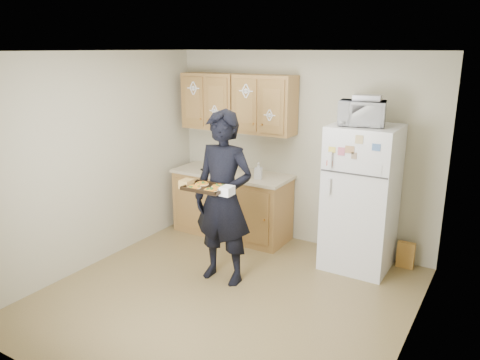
# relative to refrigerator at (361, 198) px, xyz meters

# --- Properties ---
(floor) EXTENTS (3.60, 3.60, 0.00)m
(floor) POSITION_rel_refrigerator_xyz_m (-0.95, -1.43, -0.85)
(floor) COLOR brown
(floor) RESTS_ON ground
(ceiling) EXTENTS (3.60, 3.60, 0.00)m
(ceiling) POSITION_rel_refrigerator_xyz_m (-0.95, -1.43, 1.65)
(ceiling) COLOR white
(ceiling) RESTS_ON wall_back
(wall_back) EXTENTS (3.60, 0.04, 2.50)m
(wall_back) POSITION_rel_refrigerator_xyz_m (-0.95, 0.37, 0.40)
(wall_back) COLOR #B3AD91
(wall_back) RESTS_ON floor
(wall_front) EXTENTS (3.60, 0.04, 2.50)m
(wall_front) POSITION_rel_refrigerator_xyz_m (-0.95, -3.23, 0.40)
(wall_front) COLOR #B3AD91
(wall_front) RESTS_ON floor
(wall_left) EXTENTS (0.04, 3.60, 2.50)m
(wall_left) POSITION_rel_refrigerator_xyz_m (-2.75, -1.43, 0.40)
(wall_left) COLOR #B3AD91
(wall_left) RESTS_ON floor
(wall_right) EXTENTS (0.04, 3.60, 2.50)m
(wall_right) POSITION_rel_refrigerator_xyz_m (0.85, -1.43, 0.40)
(wall_right) COLOR #B3AD91
(wall_right) RESTS_ON floor
(refrigerator) EXTENTS (0.75, 0.70, 1.70)m
(refrigerator) POSITION_rel_refrigerator_xyz_m (0.00, 0.00, 0.00)
(refrigerator) COLOR white
(refrigerator) RESTS_ON floor
(base_cabinet) EXTENTS (1.60, 0.60, 0.86)m
(base_cabinet) POSITION_rel_refrigerator_xyz_m (-1.80, 0.05, -0.42)
(base_cabinet) COLOR olive
(base_cabinet) RESTS_ON floor
(countertop) EXTENTS (1.64, 0.64, 0.04)m
(countertop) POSITION_rel_refrigerator_xyz_m (-1.80, 0.05, 0.03)
(countertop) COLOR beige
(countertop) RESTS_ON base_cabinet
(upper_cab_left) EXTENTS (0.80, 0.33, 0.75)m
(upper_cab_left) POSITION_rel_refrigerator_xyz_m (-2.20, 0.18, 0.98)
(upper_cab_left) COLOR olive
(upper_cab_left) RESTS_ON wall_back
(upper_cab_right) EXTENTS (0.80, 0.33, 0.75)m
(upper_cab_right) POSITION_rel_refrigerator_xyz_m (-1.38, 0.18, 0.98)
(upper_cab_right) COLOR olive
(upper_cab_right) RESTS_ON wall_back
(cereal_box) EXTENTS (0.20, 0.07, 0.32)m
(cereal_box) POSITION_rel_refrigerator_xyz_m (0.52, 0.24, -0.69)
(cereal_box) COLOR #DCC04D
(cereal_box) RESTS_ON floor
(person) EXTENTS (0.71, 0.48, 1.91)m
(person) POSITION_rel_refrigerator_xyz_m (-1.18, -1.11, 0.11)
(person) COLOR black
(person) RESTS_ON floor
(baking_tray) EXTENTS (0.44, 0.33, 0.04)m
(baking_tray) POSITION_rel_refrigerator_xyz_m (-1.19, -1.41, 0.30)
(baking_tray) COLOR black
(baking_tray) RESTS_ON person
(pizza_front_left) EXTENTS (0.14, 0.14, 0.02)m
(pizza_front_left) POSITION_rel_refrigerator_xyz_m (-1.29, -1.48, 0.32)
(pizza_front_left) COLOR #FFA520
(pizza_front_left) RESTS_ON baking_tray
(pizza_front_right) EXTENTS (0.14, 0.14, 0.02)m
(pizza_front_right) POSITION_rel_refrigerator_xyz_m (-1.09, -1.48, 0.32)
(pizza_front_right) COLOR #FFA520
(pizza_front_right) RESTS_ON baking_tray
(pizza_back_left) EXTENTS (0.14, 0.14, 0.02)m
(pizza_back_left) POSITION_rel_refrigerator_xyz_m (-1.30, -1.34, 0.32)
(pizza_back_left) COLOR #FFA520
(pizza_back_left) RESTS_ON baking_tray
(pizza_back_right) EXTENTS (0.14, 0.14, 0.02)m
(pizza_back_right) POSITION_rel_refrigerator_xyz_m (-1.09, -1.33, 0.32)
(pizza_back_right) COLOR #FFA520
(pizza_back_right) RESTS_ON baking_tray
(microwave) EXTENTS (0.55, 0.43, 0.27)m
(microwave) POSITION_rel_refrigerator_xyz_m (-0.04, -0.05, 0.99)
(microwave) COLOR white
(microwave) RESTS_ON refrigerator
(foil_pan) EXTENTS (0.32, 0.25, 0.06)m
(foil_pan) POSITION_rel_refrigerator_xyz_m (-0.01, -0.02, 1.15)
(foil_pan) COLOR #ADACB3
(foil_pan) RESTS_ON microwave
(dish_rack) EXTENTS (0.44, 0.37, 0.15)m
(dish_rack) POSITION_rel_refrigerator_xyz_m (-2.02, 0.01, 0.13)
(dish_rack) COLOR black
(dish_rack) RESTS_ON countertop
(bowl) EXTENTS (0.26, 0.26, 0.06)m
(bowl) POSITION_rel_refrigerator_xyz_m (-1.96, 0.01, 0.10)
(bowl) COLOR white
(bowl) RESTS_ON dish_rack
(soap_bottle) EXTENTS (0.12, 0.12, 0.21)m
(soap_bottle) POSITION_rel_refrigerator_xyz_m (-1.34, -0.04, 0.16)
(soap_bottle) COLOR white
(soap_bottle) RESTS_ON countertop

